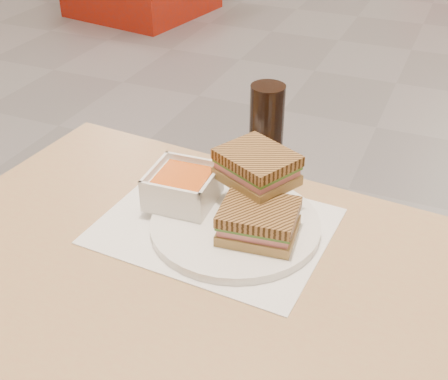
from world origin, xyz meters
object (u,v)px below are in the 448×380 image
at_px(main_table, 259,358).
at_px(cola_glass, 267,120).
at_px(soup_bowl, 183,188).
at_px(plate, 235,225).
at_px(panini_lower, 259,221).

distance_m(main_table, cola_glass, 0.48).
xyz_separation_m(soup_bowl, cola_glass, (0.07, 0.25, 0.03)).
bearing_deg(main_table, soup_bowl, 140.66).
bearing_deg(plate, main_table, -55.82).
bearing_deg(soup_bowl, cola_glass, 75.05).
distance_m(main_table, soup_bowl, 0.32).
distance_m(panini_lower, cola_glass, 0.30).
bearing_deg(main_table, cola_glass, 109.02).
relative_size(soup_bowl, panini_lower, 0.90).
height_order(plate, soup_bowl, soup_bowl).
bearing_deg(cola_glass, soup_bowl, -104.95).
distance_m(main_table, panini_lower, 0.21).
relative_size(plate, cola_glass, 1.92).
bearing_deg(main_table, plate, 124.18).
xyz_separation_m(main_table, cola_glass, (-0.15, 0.42, 0.19)).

